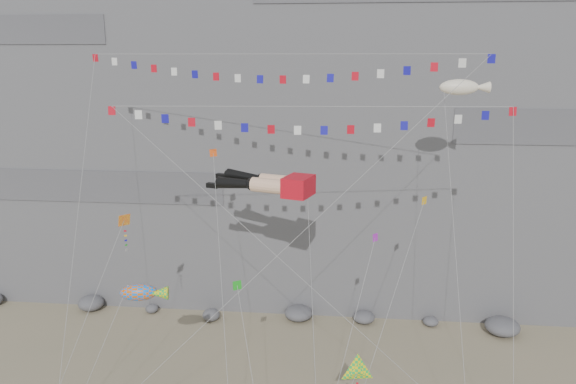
% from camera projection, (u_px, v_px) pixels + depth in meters
% --- Properties ---
extents(cliff, '(80.00, 28.00, 50.00)m').
position_uv_depth(cliff, '(311.00, 44.00, 60.53)').
color(cliff, slate).
rests_on(cliff, ground).
extents(talus_boulders, '(60.00, 3.00, 1.20)m').
position_uv_depth(talus_boulders, '(299.00, 313.00, 51.84)').
color(talus_boulders, slate).
rests_on(talus_boulders, ground).
extents(legs_kite, '(9.49, 18.60, 21.76)m').
position_uv_depth(legs_kite, '(270.00, 184.00, 39.50)').
color(legs_kite, red).
rests_on(legs_kite, ground).
extents(flag_banner_upper, '(27.30, 14.85, 29.09)m').
position_uv_depth(flag_banner_upper, '(271.00, 55.00, 37.57)').
color(flag_banner_upper, red).
rests_on(flag_banner_upper, ground).
extents(flag_banner_lower, '(24.87, 6.52, 24.77)m').
position_uv_depth(flag_banner_lower, '(311.00, 107.00, 34.46)').
color(flag_banner_lower, red).
rests_on(flag_banner_lower, ground).
extents(harlequin_kite, '(4.96, 7.87, 15.33)m').
position_uv_depth(harlequin_kite, '(124.00, 221.00, 37.37)').
color(harlequin_kite, red).
rests_on(harlequin_kite, ground).
extents(fish_windsock, '(5.60, 7.18, 11.33)m').
position_uv_depth(fish_windsock, '(139.00, 293.00, 36.52)').
color(fish_windsock, '#E15C0B').
rests_on(fish_windsock, ground).
extents(delta_kite, '(5.19, 7.22, 10.14)m').
position_uv_depth(delta_kite, '(357.00, 372.00, 31.69)').
color(delta_kite, yellow).
rests_on(delta_kite, ground).
extents(blimp_windsock, '(3.88, 12.40, 24.56)m').
position_uv_depth(blimp_windsock, '(459.00, 88.00, 38.68)').
color(blimp_windsock, '#FCEECF').
rests_on(blimp_windsock, ground).
extents(small_kite_a, '(4.88, 15.63, 22.88)m').
position_uv_depth(small_kite_a, '(214.00, 158.00, 40.88)').
color(small_kite_a, '#FF5515').
rests_on(small_kite_a, ground).
extents(small_kite_b, '(4.57, 11.63, 16.98)m').
position_uv_depth(small_kite_b, '(374.00, 242.00, 36.02)').
color(small_kite_b, '#B122C7').
rests_on(small_kite_b, ground).
extents(small_kite_c, '(3.82, 7.62, 12.67)m').
position_uv_depth(small_kite_c, '(238.00, 288.00, 34.13)').
color(small_kite_c, '#19A51D').
rests_on(small_kite_c, ground).
extents(small_kite_d, '(6.92, 13.56, 20.23)m').
position_uv_depth(small_kite_d, '(423.00, 205.00, 37.46)').
color(small_kite_d, yellow).
rests_on(small_kite_d, ground).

